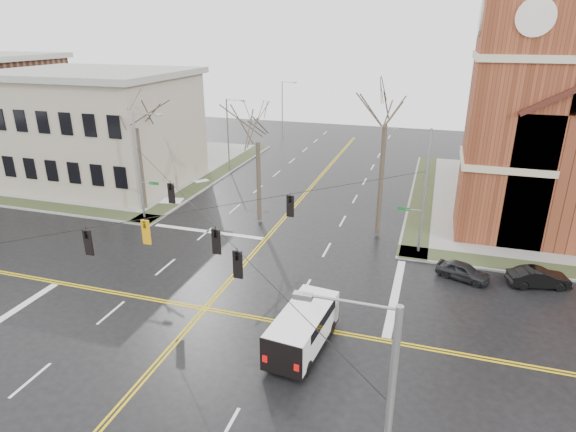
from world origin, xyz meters
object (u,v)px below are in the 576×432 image
(tree_nw_near, at_px, (258,137))
(tree_ne, at_px, (386,117))
(cargo_van, at_px, (304,325))
(parked_car_b, at_px, (539,278))
(parked_car_a, at_px, (463,271))
(streetlight_north_a, at_px, (229,131))
(signal_pole_nw, at_px, (140,163))
(streetlight_north_b, at_px, (283,106))
(signal_pole_ne, at_px, (422,188))
(tree_nw_far, at_px, (136,123))

(tree_nw_near, xyz_separation_m, tree_ne, (9.96, -0.01, 2.09))
(cargo_van, distance_m, parked_car_b, 16.26)
(parked_car_a, relative_size, tree_ne, 0.26)
(streetlight_north_a, bearing_deg, signal_pole_nw, -92.32)
(signal_pole_nw, relative_size, streetlight_north_b, 1.12)
(parked_car_b, distance_m, tree_ne, 14.83)
(streetlight_north_b, bearing_deg, signal_pole_ne, -58.95)
(signal_pole_nw, height_order, cargo_van, signal_pole_nw)
(signal_pole_nw, relative_size, tree_ne, 0.69)
(streetlight_north_a, relative_size, parked_car_b, 2.13)
(parked_car_b, bearing_deg, cargo_van, 114.98)
(signal_pole_ne, relative_size, streetlight_north_b, 1.12)
(tree_nw_near, bearing_deg, parked_car_b, -13.87)
(tree_nw_far, bearing_deg, parked_car_b, -8.69)
(cargo_van, xyz_separation_m, tree_ne, (1.71, 15.45, 8.13))
(streetlight_north_b, bearing_deg, streetlight_north_a, -90.00)
(streetlight_north_b, distance_m, tree_nw_near, 35.40)
(signal_pole_ne, relative_size, tree_nw_near, 0.90)
(tree_nw_near, bearing_deg, signal_pole_nw, -166.19)
(tree_nw_near, height_order, tree_ne, tree_ne)
(signal_pole_nw, xyz_separation_m, streetlight_north_a, (0.67, 16.50, -0.48))
(signal_pole_nw, xyz_separation_m, parked_car_a, (25.80, -3.19, -4.37))
(streetlight_north_a, bearing_deg, tree_ne, -36.91)
(signal_pole_ne, relative_size, cargo_van, 1.58)
(signal_pole_nw, distance_m, tree_nw_near, 10.12)
(signal_pole_nw, distance_m, streetlight_north_b, 36.51)
(parked_car_b, relative_size, tree_nw_near, 0.38)
(streetlight_north_b, distance_m, cargo_van, 52.59)
(signal_pole_ne, height_order, parked_car_b, signal_pole_ne)
(tree_nw_far, bearing_deg, signal_pole_nw, -55.87)
(signal_pole_ne, xyz_separation_m, signal_pole_nw, (-22.64, 0.00, 0.00))
(signal_pole_ne, bearing_deg, parked_car_a, -45.26)
(parked_car_a, xyz_separation_m, tree_nw_near, (-16.23, 5.54, 6.70))
(cargo_van, height_order, parked_car_b, cargo_van)
(signal_pole_ne, distance_m, streetlight_north_a, 27.48)
(parked_car_b, bearing_deg, tree_nw_far, 66.81)
(tree_nw_far, distance_m, tree_nw_near, 10.99)
(streetlight_north_b, height_order, tree_nw_far, tree_nw_far)
(tree_ne, bearing_deg, signal_pole_nw, -173.17)
(streetlight_north_a, distance_m, streetlight_north_b, 20.00)
(signal_pole_nw, relative_size, parked_car_b, 2.39)
(signal_pole_nw, height_order, streetlight_north_b, signal_pole_nw)
(signal_pole_ne, bearing_deg, tree_ne, 143.17)
(streetlight_north_a, height_order, tree_nw_near, tree_nw_near)
(signal_pole_nw, bearing_deg, streetlight_north_b, 88.95)
(streetlight_north_a, bearing_deg, streetlight_north_b, 90.00)
(tree_nw_near, relative_size, tree_ne, 0.77)
(signal_pole_ne, height_order, tree_ne, tree_ne)
(parked_car_b, distance_m, tree_nw_far, 32.93)
(parked_car_b, xyz_separation_m, tree_nw_far, (-31.76, 4.85, 7.21))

